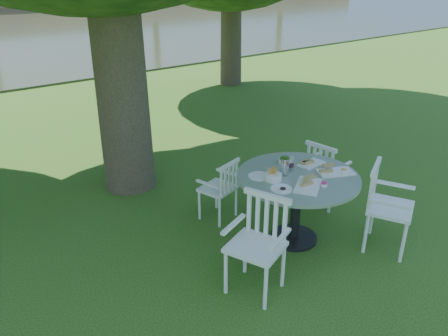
{
  "coord_description": "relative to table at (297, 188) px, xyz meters",
  "views": [
    {
      "loc": [
        -2.84,
        -3.5,
        2.99
      ],
      "look_at": [
        0.0,
        0.2,
        0.85
      ],
      "focal_mm": 35.0,
      "sensor_mm": 36.0,
      "label": 1
    }
  ],
  "objects": [
    {
      "name": "ground",
      "position": [
        -0.54,
        0.48,
        -0.69
      ],
      "size": [
        140.0,
        140.0,
        0.0
      ],
      "primitive_type": "plane",
      "color": "#1C420D",
      "rests_on": "ground"
    },
    {
      "name": "chair_ne",
      "position": [
        0.89,
        0.37,
        -0.15
      ],
      "size": [
        0.49,
        0.52,
        0.92
      ],
      "rotation": [
        0.0,
        0.0,
        -4.59
      ],
      "color": "white",
      "rests_on": "ground"
    },
    {
      "name": "chair_sw",
      "position": [
        -0.88,
        -0.36,
        -0.1
      ],
      "size": [
        0.62,
        0.64,
        1.0
      ],
      "rotation": [
        0.0,
        0.0,
        -1.2
      ],
      "color": "white",
      "rests_on": "ground"
    },
    {
      "name": "tableware",
      "position": [
        -0.05,
        0.03,
        0.2
      ],
      "size": [
        1.14,
        0.9,
        0.19
      ],
      "color": "white",
      "rests_on": "table"
    },
    {
      "name": "chair_nw",
      "position": [
        -0.4,
        0.89,
        -0.2
      ],
      "size": [
        0.51,
        0.49,
        0.82
      ],
      "rotation": [
        0.0,
        0.0,
        -2.86
      ],
      "color": "white",
      "rests_on": "ground"
    },
    {
      "name": "table",
      "position": [
        0.0,
        0.0,
        0.0
      ],
      "size": [
        1.39,
        1.39,
        0.85
      ],
      "color": "black",
      "rests_on": "ground"
    },
    {
      "name": "chair_se",
      "position": [
        0.68,
        -0.67,
        -0.09
      ],
      "size": [
        0.67,
        0.66,
        1.01
      ],
      "rotation": [
        0.0,
        0.0,
        0.46
      ],
      "color": "white",
      "rests_on": "ground"
    }
  ]
}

